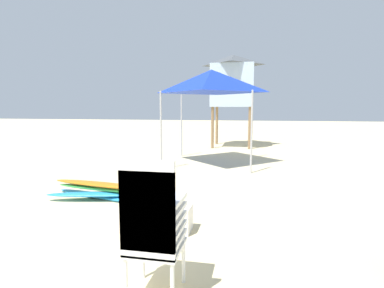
{
  "coord_description": "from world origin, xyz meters",
  "views": [
    {
      "loc": [
        2.4,
        -2.41,
        1.71
      ],
      "look_at": [
        1.12,
        3.97,
        0.94
      ],
      "focal_mm": 28.47,
      "sensor_mm": 36.0,
      "label": 1
    }
  ],
  "objects_px": {
    "surfboard_pile": "(105,191)",
    "stacked_plastic_chairs": "(152,219)",
    "lifeguard_tower": "(233,81)",
    "popup_canopy": "(211,81)",
    "cooler_box": "(173,218)"
  },
  "relations": [
    {
      "from": "surfboard_pile",
      "to": "stacked_plastic_chairs",
      "type": "bearing_deg",
      "value": -55.35
    },
    {
      "from": "stacked_plastic_chairs",
      "to": "lifeguard_tower",
      "type": "height_order",
      "value": "lifeguard_tower"
    },
    {
      "from": "stacked_plastic_chairs",
      "to": "popup_canopy",
      "type": "distance_m",
      "value": 7.1
    },
    {
      "from": "cooler_box",
      "to": "lifeguard_tower",
      "type": "bearing_deg",
      "value": 89.11
    },
    {
      "from": "lifeguard_tower",
      "to": "stacked_plastic_chairs",
      "type": "bearing_deg",
      "value": -89.66
    },
    {
      "from": "stacked_plastic_chairs",
      "to": "cooler_box",
      "type": "height_order",
      "value": "stacked_plastic_chairs"
    },
    {
      "from": "surfboard_pile",
      "to": "popup_canopy",
      "type": "height_order",
      "value": "popup_canopy"
    },
    {
      "from": "surfboard_pile",
      "to": "popup_canopy",
      "type": "xyz_separation_m",
      "value": [
        1.45,
        4.17,
        2.36
      ]
    },
    {
      "from": "lifeguard_tower",
      "to": "popup_canopy",
      "type": "bearing_deg",
      "value": -94.63
    },
    {
      "from": "popup_canopy",
      "to": "cooler_box",
      "type": "relative_size",
      "value": 5.73
    },
    {
      "from": "stacked_plastic_chairs",
      "to": "surfboard_pile",
      "type": "bearing_deg",
      "value": 124.65
    },
    {
      "from": "stacked_plastic_chairs",
      "to": "surfboard_pile",
      "type": "xyz_separation_m",
      "value": [
        -1.87,
        2.7,
        -0.59
      ]
    },
    {
      "from": "lifeguard_tower",
      "to": "cooler_box",
      "type": "relative_size",
      "value": 8.02
    },
    {
      "from": "lifeguard_tower",
      "to": "cooler_box",
      "type": "height_order",
      "value": "lifeguard_tower"
    },
    {
      "from": "stacked_plastic_chairs",
      "to": "cooler_box",
      "type": "distance_m",
      "value": 1.63
    }
  ]
}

